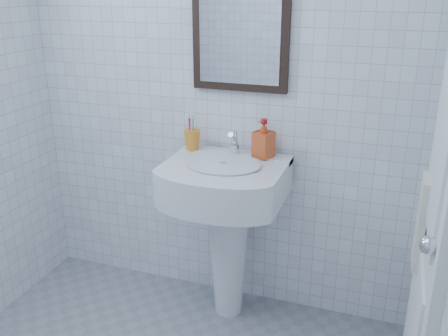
% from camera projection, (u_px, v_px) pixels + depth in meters
% --- Properties ---
extents(wall_back, '(2.20, 0.02, 2.50)m').
position_uv_depth(wall_back, '(219.00, 86.00, 2.63)').
color(wall_back, silver).
rests_on(wall_back, ground).
extents(washbasin, '(0.60, 0.44, 0.93)m').
position_uv_depth(washbasin, '(227.00, 214.00, 2.62)').
color(washbasin, white).
rests_on(washbasin, ground).
extents(faucet, '(0.05, 0.12, 0.13)m').
position_uv_depth(faucet, '(234.00, 144.00, 2.60)').
color(faucet, silver).
rests_on(faucet, washbasin).
extents(toothbrush_cup, '(0.12, 0.12, 0.11)m').
position_uv_depth(toothbrush_cup, '(192.00, 140.00, 2.67)').
color(toothbrush_cup, orange).
rests_on(toothbrush_cup, washbasin).
extents(soap_dispenser, '(0.12, 0.12, 0.20)m').
position_uv_depth(soap_dispenser, '(264.00, 138.00, 2.54)').
color(soap_dispenser, red).
rests_on(soap_dispenser, washbasin).
extents(wall_mirror, '(0.50, 0.04, 0.62)m').
position_uv_depth(wall_mirror, '(240.00, 29.00, 2.47)').
color(wall_mirror, black).
rests_on(wall_mirror, wall_back).
extents(bathroom_door, '(0.04, 0.80, 2.00)m').
position_uv_depth(bathroom_door, '(438.00, 208.00, 1.80)').
color(bathroom_door, silver).
rests_on(bathroom_door, ground).
extents(towel_ring, '(0.01, 0.18, 0.18)m').
position_uv_depth(towel_ring, '(433.00, 181.00, 1.92)').
color(towel_ring, silver).
rests_on(towel_ring, wall_right).
extents(hand_towel, '(0.03, 0.16, 0.38)m').
position_uv_depth(hand_towel, '(421.00, 222.00, 1.99)').
color(hand_towel, silver).
rests_on(hand_towel, towel_ring).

